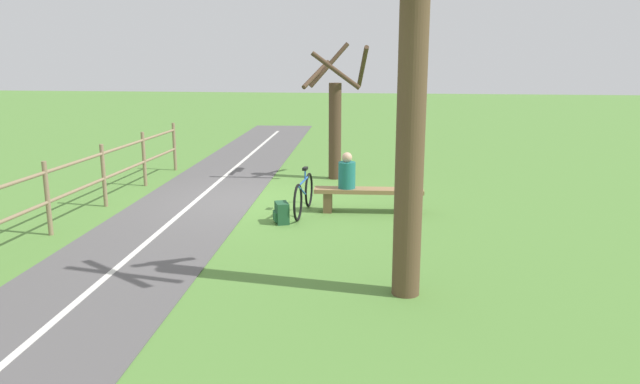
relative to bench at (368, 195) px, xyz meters
name	(u,v)px	position (x,y,z in m)	size (l,w,h in m)	color
ground_plane	(256,201)	(2.36, -0.60, -0.33)	(80.00, 80.00, 0.00)	#548438
paved_path	(124,262)	(3.34, 3.40, -0.32)	(2.43, 36.00, 0.02)	#565454
path_centre_line	(124,262)	(3.34, 3.40, -0.31)	(0.10, 32.00, 0.00)	silver
bench	(368,195)	(0.00, 0.00, 0.00)	(2.10, 0.51, 0.47)	#937047
person_seated	(347,173)	(0.42, 0.03, 0.43)	(0.35, 0.35, 0.69)	#1E6B66
bicycle	(304,195)	(1.22, 0.26, 0.03)	(0.10, 1.76, 0.86)	black
backpack	(282,213)	(1.50, 0.99, -0.15)	(0.34, 0.40, 0.38)	#1E4C2D
fence_roadside	(78,180)	(5.21, 1.24, 0.41)	(0.28, 10.05, 1.25)	#847051
tree_far_left	(411,114)	(-0.69, 4.02, 1.92)	(1.30, 1.29, 4.89)	brown
tree_mid_field	(335,118)	(0.99, -3.21, 1.17)	(1.61, 1.48, 3.28)	#473323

